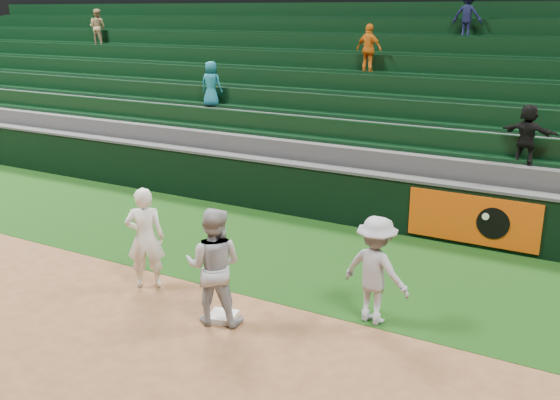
{
  "coord_description": "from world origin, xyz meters",
  "views": [
    {
      "loc": [
        5.4,
        -7.18,
        4.61
      ],
      "look_at": [
        0.09,
        2.3,
        1.3
      ],
      "focal_mm": 40.0,
      "sensor_mm": 36.0,
      "label": 1
    }
  ],
  "objects_px": {
    "first_base": "(223,317)",
    "baserunner": "(214,266)",
    "base_coach": "(376,270)",
    "first_baseman": "(145,238)"
  },
  "relations": [
    {
      "from": "baserunner",
      "to": "first_base",
      "type": "bearing_deg",
      "value": -141.26
    },
    {
      "from": "first_base",
      "to": "first_baseman",
      "type": "bearing_deg",
      "value": 168.19
    },
    {
      "from": "first_base",
      "to": "first_baseman",
      "type": "height_order",
      "value": "first_baseman"
    },
    {
      "from": "first_baseman",
      "to": "base_coach",
      "type": "distance_m",
      "value": 3.96
    },
    {
      "from": "first_baseman",
      "to": "baserunner",
      "type": "height_order",
      "value": "baserunner"
    },
    {
      "from": "first_base",
      "to": "baserunner",
      "type": "bearing_deg",
      "value": -122.42
    },
    {
      "from": "base_coach",
      "to": "first_base",
      "type": "bearing_deg",
      "value": 38.48
    },
    {
      "from": "first_baseman",
      "to": "baserunner",
      "type": "bearing_deg",
      "value": 130.62
    },
    {
      "from": "first_base",
      "to": "base_coach",
      "type": "distance_m",
      "value": 2.48
    },
    {
      "from": "first_base",
      "to": "baserunner",
      "type": "relative_size",
      "value": 0.22
    }
  ]
}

